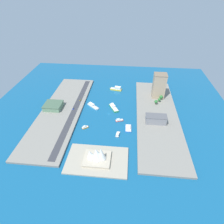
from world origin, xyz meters
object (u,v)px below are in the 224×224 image
object	(u,v)px
water_taxi_orange	(85,127)
ferry_yellow_fast	(117,89)
catamaran_blue	(128,128)
warehouse_low_gray	(156,119)
ferry_green_doubledeck	(114,107)
traffic_light_waterfront	(84,95)
apartment_midrise_tan	(159,86)
taxi_yellow_cab	(80,100)
opera_landmark	(97,155)
hatchback_blue	(73,109)
ferry_white_commuter	(93,106)
yacht_sleek_gray	(118,134)
tugboat_red	(119,120)
terminal_long_green	(53,106)

from	to	relation	value
water_taxi_orange	ferry_yellow_fast	bearing A→B (deg)	-107.56
catamaran_blue	warehouse_low_gray	size ratio (longest dim) A/B	0.57
ferry_green_doubledeck	traffic_light_waterfront	size ratio (longest dim) A/B	4.30
apartment_midrise_tan	traffic_light_waterfront	distance (m)	147.24
taxi_yellow_cab	opera_landmark	xyz separation A→B (m)	(-55.80, 136.70, 5.87)
traffic_light_waterfront	hatchback_blue	bearing A→B (deg)	77.87
apartment_midrise_tan	hatchback_blue	world-z (taller)	apartment_midrise_tan
ferry_white_commuter	yacht_sleek_gray	bearing A→B (deg)	125.89
opera_landmark	traffic_light_waterfront	bearing A→B (deg)	-71.18
hatchback_blue	ferry_green_doubledeck	bearing A→B (deg)	-169.00
ferry_yellow_fast	apartment_midrise_tan	bearing A→B (deg)	164.10
yacht_sleek_gray	taxi_yellow_cab	world-z (taller)	taxi_yellow_cab
apartment_midrise_tan	opera_landmark	xyz separation A→B (m)	(93.58, 166.03, -17.06)
catamaran_blue	apartment_midrise_tan	distance (m)	115.67
ferry_white_commuter	tugboat_red	bearing A→B (deg)	144.40
catamaran_blue	yacht_sleek_gray	world-z (taller)	yacht_sleek_gray
ferry_yellow_fast	apartment_midrise_tan	distance (m)	89.49
terminal_long_green	water_taxi_orange	bearing A→B (deg)	146.53
yacht_sleek_gray	water_taxi_orange	xyz separation A→B (m)	(53.05, -11.14, 0.01)
yacht_sleek_gray	ferry_green_doubledeck	bearing A→B (deg)	-79.70
ferry_white_commuter	warehouse_low_gray	xyz separation A→B (m)	(-111.01, 39.11, 7.90)
apartment_midrise_tan	water_taxi_orange	bearing A→B (deg)	40.16
tugboat_red	taxi_yellow_cab	size ratio (longest dim) A/B	3.08
traffic_light_waterfront	opera_landmark	world-z (taller)	opera_landmark
hatchback_blue	opera_landmark	xyz separation A→B (m)	(-61.23, 106.95, 5.91)
ferry_green_doubledeck	ferry_yellow_fast	world-z (taller)	ferry_yellow_fast
ferry_green_doubledeck	traffic_light_waterfront	world-z (taller)	traffic_light_waterfront
ferry_yellow_fast	warehouse_low_gray	xyz separation A→B (m)	(-71.87, 106.39, 6.80)
ferry_white_commuter	opera_landmark	world-z (taller)	opera_landmark
catamaran_blue	hatchback_blue	xyz separation A→B (m)	(100.26, -39.61, 2.78)
terminal_long_green	hatchback_blue	bearing A→B (deg)	-179.62
tugboat_red	apartment_midrise_tan	world-z (taller)	apartment_midrise_tan
hatchback_blue	traffic_light_waterfront	bearing A→B (deg)	-102.13
tugboat_red	warehouse_low_gray	xyz separation A→B (m)	(-59.55, 2.26, 8.64)
ferry_green_doubledeck	traffic_light_waterfront	bearing A→B (deg)	-26.22
opera_landmark	ferry_white_commuter	bearing A→B (deg)	-76.89
tugboat_red	ferry_yellow_fast	world-z (taller)	ferry_yellow_fast
ferry_yellow_fast	warehouse_low_gray	world-z (taller)	warehouse_low_gray
terminal_long_green	ferry_green_doubledeck	bearing A→B (deg)	-172.51
ferry_green_doubledeck	ferry_white_commuter	world-z (taller)	ferry_green_doubledeck
ferry_green_doubledeck	ferry_white_commuter	distance (m)	39.08
water_taxi_orange	apartment_midrise_tan	size ratio (longest dim) A/B	0.23
ferry_white_commuter	apartment_midrise_tan	xyz separation A→B (m)	(-122.09, -43.65, 24.99)
catamaran_blue	taxi_yellow_cab	world-z (taller)	taxi_yellow_cab
yacht_sleek_gray	opera_landmark	world-z (taller)	opera_landmark
water_taxi_orange	traffic_light_waterfront	xyz separation A→B (m)	(21.88, -89.57, 6.02)
ferry_green_doubledeck	taxi_yellow_cab	size ratio (longest dim) A/B	6.18
water_taxi_orange	terminal_long_green	size ratio (longest dim) A/B	0.35
ferry_white_commuter	catamaran_blue	bearing A→B (deg)	140.82
traffic_light_waterfront	warehouse_low_gray	bearing A→B (deg)	153.03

